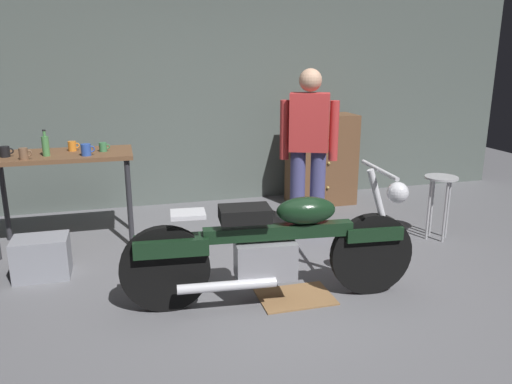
% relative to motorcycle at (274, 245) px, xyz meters
% --- Properties ---
extents(ground_plane, '(12.00, 12.00, 0.00)m').
position_rel_motorcycle_xyz_m(ground_plane, '(0.10, 0.04, -0.45)').
color(ground_plane, slate).
extents(back_wall, '(8.00, 0.12, 3.10)m').
position_rel_motorcycle_xyz_m(back_wall, '(0.10, 2.84, 1.10)').
color(back_wall, '#56605B').
rests_on(back_wall, ground_plane).
extents(workbench, '(1.30, 0.64, 0.90)m').
position_rel_motorcycle_xyz_m(workbench, '(-1.58, 1.68, 0.34)').
color(workbench, brown).
rests_on(workbench, ground_plane).
extents(motorcycle, '(2.19, 0.60, 1.00)m').
position_rel_motorcycle_xyz_m(motorcycle, '(0.00, 0.00, 0.00)').
color(motorcycle, black).
rests_on(motorcycle, ground_plane).
extents(person_standing, '(0.53, 0.35, 1.67)m').
position_rel_motorcycle_xyz_m(person_standing, '(0.75, 1.28, 0.48)').
color(person_standing, '#48487E').
rests_on(person_standing, ground_plane).
extents(shop_stool, '(0.32, 0.32, 0.64)m').
position_rel_motorcycle_xyz_m(shop_stool, '(1.98, 0.85, 0.05)').
color(shop_stool, '#B2B2B7').
rests_on(shop_stool, ground_plane).
extents(wooden_dresser, '(0.80, 0.47, 1.10)m').
position_rel_motorcycle_xyz_m(wooden_dresser, '(1.34, 2.34, 0.10)').
color(wooden_dresser, brown).
rests_on(wooden_dresser, ground_plane).
extents(drip_tray, '(0.56, 0.40, 0.01)m').
position_rel_motorcycle_xyz_m(drip_tray, '(0.17, 0.00, -0.44)').
color(drip_tray, olive).
rests_on(drip_tray, ground_plane).
extents(storage_bin, '(0.44, 0.32, 0.34)m').
position_rel_motorcycle_xyz_m(storage_bin, '(-1.73, 0.93, -0.28)').
color(storage_bin, gray).
rests_on(storage_bin, ground_plane).
extents(mug_black_matte, '(0.12, 0.09, 0.10)m').
position_rel_motorcycle_xyz_m(mug_black_matte, '(-2.05, 1.62, 0.50)').
color(mug_black_matte, black).
rests_on(mug_black_matte, workbench).
extents(mug_brown_stoneware, '(0.11, 0.08, 0.10)m').
position_rel_motorcycle_xyz_m(mug_brown_stoneware, '(-1.86, 1.44, 0.50)').
color(mug_brown_stoneware, brown).
rests_on(mug_brown_stoneware, workbench).
extents(mug_blue_enamel, '(0.12, 0.09, 0.11)m').
position_rel_motorcycle_xyz_m(mug_blue_enamel, '(-1.34, 1.49, 0.50)').
color(mug_blue_enamel, '#2D51AD').
rests_on(mug_blue_enamel, workbench).
extents(mug_orange_travel, '(0.11, 0.08, 0.09)m').
position_rel_motorcycle_xyz_m(mug_orange_travel, '(-1.48, 1.77, 0.50)').
color(mug_orange_travel, orange).
rests_on(mug_orange_travel, workbench).
extents(mug_green_speckled, '(0.10, 0.07, 0.09)m').
position_rel_motorcycle_xyz_m(mug_green_speckled, '(-1.20, 1.66, 0.49)').
color(mug_green_speckled, '#3D7F4C').
rests_on(mug_green_speckled, workbench).
extents(bottle, '(0.06, 0.06, 0.24)m').
position_rel_motorcycle_xyz_m(bottle, '(-1.69, 1.57, 0.55)').
color(bottle, '#4C8C4C').
rests_on(bottle, workbench).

